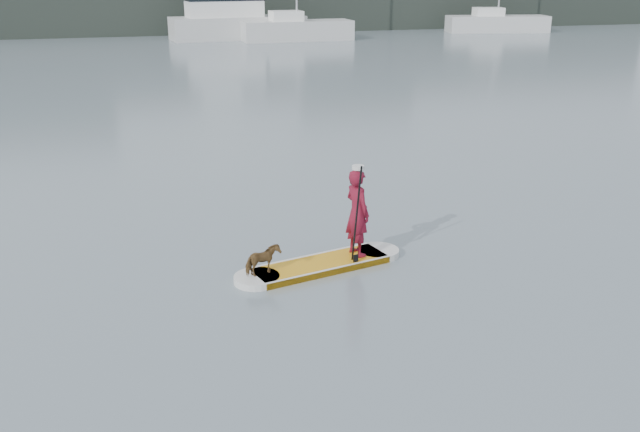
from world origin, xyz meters
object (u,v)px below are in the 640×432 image
object	(u,v)px
paddler	(357,213)
motor_yacht_a	(232,16)
paddleboard	(320,265)
dog	(263,260)
sailboat_e	(296,29)
sailboat_f	(497,22)

from	to	relation	value
paddler	motor_yacht_a	xyz separation A→B (m)	(4.49, 42.29, 0.72)
paddleboard	motor_yacht_a	distance (m)	42.82
paddleboard	dog	xyz separation A→B (m)	(-1.10, -0.26, 0.32)
paddler	dog	size ratio (longest dim) A/B	2.62
dog	sailboat_e	distance (m)	41.81
motor_yacht_a	sailboat_f	bearing A→B (deg)	-5.02
paddleboard	motor_yacht_a	xyz separation A→B (m)	(5.24, 42.47, 1.60)
paddleboard	sailboat_e	size ratio (longest dim) A/B	0.28
sailboat_e	motor_yacht_a	distance (m)	4.93
sailboat_f	motor_yacht_a	world-z (taller)	sailboat_f
dog	paddler	bearing A→B (deg)	-98.44
paddleboard	sailboat_e	bearing A→B (deg)	63.37
paddler	motor_yacht_a	size ratio (longest dim) A/B	0.16
dog	sailboat_e	xyz separation A→B (m)	(10.61, 40.43, 0.44)
paddler	sailboat_f	size ratio (longest dim) A/B	0.13
paddleboard	dog	size ratio (longest dim) A/B	5.20
dog	motor_yacht_a	world-z (taller)	motor_yacht_a
paddleboard	paddler	xyz separation A→B (m)	(0.75, 0.18, 0.87)
motor_yacht_a	paddleboard	bearing A→B (deg)	-101.84
dog	motor_yacht_a	size ratio (longest dim) A/B	0.06
paddleboard	sailboat_e	distance (m)	41.29
paddler	dog	xyz separation A→B (m)	(-1.85, -0.44, -0.55)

